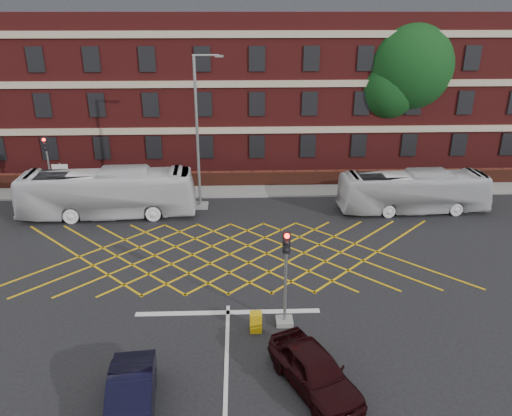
{
  "coord_description": "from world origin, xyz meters",
  "views": [
    {
      "loc": [
        0.56,
        -21.9,
        12.35
      ],
      "look_at": [
        1.4,
        1.5,
        2.87
      ],
      "focal_mm": 35.0,
      "sensor_mm": 36.0,
      "label": 1
    }
  ],
  "objects_px": {
    "bus_right": "(413,192)",
    "car_navy": "(131,398)",
    "traffic_light_near": "(285,287)",
    "direction_signs": "(61,174)",
    "deciduous_tree": "(404,72)",
    "street_lamp": "(199,157)",
    "bus_left": "(108,193)",
    "traffic_light_far": "(50,173)",
    "utility_cabinet": "(256,322)",
    "car_maroon": "(314,370)"
  },
  "relations": [
    {
      "from": "traffic_light_near",
      "to": "direction_signs",
      "type": "height_order",
      "value": "traffic_light_near"
    },
    {
      "from": "bus_right",
      "to": "deciduous_tree",
      "type": "bearing_deg",
      "value": -12.52
    },
    {
      "from": "utility_cabinet",
      "to": "bus_left",
      "type": "bearing_deg",
      "value": 125.23
    },
    {
      "from": "car_maroon",
      "to": "utility_cabinet",
      "type": "height_order",
      "value": "car_maroon"
    },
    {
      "from": "car_navy",
      "to": "street_lamp",
      "type": "bearing_deg",
      "value": 80.4
    },
    {
      "from": "deciduous_tree",
      "to": "utility_cabinet",
      "type": "xyz_separation_m",
      "value": [
        -12.45,
        -22.81,
        -7.16
      ]
    },
    {
      "from": "deciduous_tree",
      "to": "bus_left",
      "type": "bearing_deg",
      "value": -154.21
    },
    {
      "from": "traffic_light_near",
      "to": "utility_cabinet",
      "type": "height_order",
      "value": "traffic_light_near"
    },
    {
      "from": "bus_left",
      "to": "deciduous_tree",
      "type": "height_order",
      "value": "deciduous_tree"
    },
    {
      "from": "direction_signs",
      "to": "car_navy",
      "type": "bearing_deg",
      "value": -67.09
    },
    {
      "from": "bus_right",
      "to": "car_navy",
      "type": "height_order",
      "value": "bus_right"
    },
    {
      "from": "deciduous_tree",
      "to": "street_lamp",
      "type": "distance_m",
      "value": 18.5
    },
    {
      "from": "car_maroon",
      "to": "direction_signs",
      "type": "xyz_separation_m",
      "value": [
        -15.04,
        20.14,
        0.65
      ]
    },
    {
      "from": "bus_left",
      "to": "deciduous_tree",
      "type": "bearing_deg",
      "value": -66.58
    },
    {
      "from": "bus_right",
      "to": "utility_cabinet",
      "type": "distance_m",
      "value": 16.44
    },
    {
      "from": "bus_left",
      "to": "utility_cabinet",
      "type": "distance_m",
      "value": 15.36
    },
    {
      "from": "deciduous_tree",
      "to": "traffic_light_near",
      "type": "distance_m",
      "value": 25.67
    },
    {
      "from": "car_maroon",
      "to": "street_lamp",
      "type": "bearing_deg",
      "value": 81.99
    },
    {
      "from": "bus_right",
      "to": "traffic_light_near",
      "type": "distance_m",
      "value": 15.29
    },
    {
      "from": "direction_signs",
      "to": "traffic_light_far",
      "type": "bearing_deg",
      "value": -118.24
    },
    {
      "from": "bus_left",
      "to": "bus_right",
      "type": "bearing_deg",
      "value": -92.23
    },
    {
      "from": "traffic_light_far",
      "to": "street_lamp",
      "type": "bearing_deg",
      "value": -12.23
    },
    {
      "from": "bus_right",
      "to": "car_navy",
      "type": "bearing_deg",
      "value": 136.96
    },
    {
      "from": "car_navy",
      "to": "deciduous_tree",
      "type": "xyz_separation_m",
      "value": [
        16.63,
        27.2,
        6.9
      ]
    },
    {
      "from": "traffic_light_far",
      "to": "bus_right",
      "type": "bearing_deg",
      "value": -8.12
    },
    {
      "from": "car_navy",
      "to": "traffic_light_near",
      "type": "relative_size",
      "value": 0.97
    },
    {
      "from": "car_maroon",
      "to": "deciduous_tree",
      "type": "distance_m",
      "value": 29.01
    },
    {
      "from": "car_navy",
      "to": "bus_right",
      "type": "bearing_deg",
      "value": 42.73
    },
    {
      "from": "car_maroon",
      "to": "car_navy",
      "type": "bearing_deg",
      "value": 165.54
    },
    {
      "from": "bus_left",
      "to": "traffic_light_far",
      "type": "bearing_deg",
      "value": 51.19
    },
    {
      "from": "utility_cabinet",
      "to": "bus_right",
      "type": "bearing_deg",
      "value": 49.95
    },
    {
      "from": "car_navy",
      "to": "car_maroon",
      "type": "distance_m",
      "value": 6.17
    },
    {
      "from": "car_maroon",
      "to": "utility_cabinet",
      "type": "bearing_deg",
      "value": 95.29
    },
    {
      "from": "direction_signs",
      "to": "traffic_light_near",
      "type": "bearing_deg",
      "value": -48.69
    },
    {
      "from": "street_lamp",
      "to": "direction_signs",
      "type": "bearing_deg",
      "value": 163.0
    },
    {
      "from": "deciduous_tree",
      "to": "car_navy",
      "type": "bearing_deg",
      "value": -121.43
    },
    {
      "from": "traffic_light_near",
      "to": "utility_cabinet",
      "type": "xyz_separation_m",
      "value": [
        -1.22,
        -0.47,
        -1.34
      ]
    },
    {
      "from": "direction_signs",
      "to": "car_maroon",
      "type": "bearing_deg",
      "value": -53.25
    },
    {
      "from": "street_lamp",
      "to": "traffic_light_far",
      "type": "bearing_deg",
      "value": 167.77
    },
    {
      "from": "car_navy",
      "to": "utility_cabinet",
      "type": "distance_m",
      "value": 6.07
    },
    {
      "from": "bus_left",
      "to": "traffic_light_near",
      "type": "xyz_separation_m",
      "value": [
        10.06,
        -12.05,
        0.25
      ]
    },
    {
      "from": "bus_left",
      "to": "street_lamp",
      "type": "xyz_separation_m",
      "value": [
        5.72,
        1.23,
        1.9
      ]
    },
    {
      "from": "bus_left",
      "to": "car_maroon",
      "type": "relative_size",
      "value": 2.53
    },
    {
      "from": "bus_right",
      "to": "street_lamp",
      "type": "relative_size",
      "value": 0.98
    },
    {
      "from": "traffic_light_near",
      "to": "street_lamp",
      "type": "relative_size",
      "value": 0.44
    },
    {
      "from": "car_navy",
      "to": "traffic_light_near",
      "type": "distance_m",
      "value": 7.34
    },
    {
      "from": "bus_right",
      "to": "utility_cabinet",
      "type": "xyz_separation_m",
      "value": [
        -10.56,
        -12.56,
        -0.9
      ]
    },
    {
      "from": "traffic_light_near",
      "to": "street_lamp",
      "type": "height_order",
      "value": "street_lamp"
    },
    {
      "from": "traffic_light_near",
      "to": "street_lamp",
      "type": "xyz_separation_m",
      "value": [
        -4.34,
        13.27,
        1.65
      ]
    },
    {
      "from": "car_maroon",
      "to": "street_lamp",
      "type": "relative_size",
      "value": 0.44
    }
  ]
}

